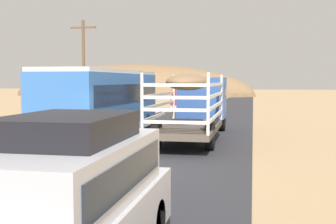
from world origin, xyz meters
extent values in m
plane|color=tan|center=(0.00, 0.00, 0.00)|extent=(240.00, 240.00, 0.00)
cube|color=#2D2D33|center=(0.00, 0.00, 0.01)|extent=(8.00, 120.00, 0.02)
cube|color=#D8CC4C|center=(0.00, 0.00, 0.02)|extent=(0.16, 117.60, 0.00)
cube|color=silver|center=(1.56, -7.51, 1.55)|extent=(1.75, 3.59, 0.80)
cube|color=#192333|center=(1.56, -7.51, 1.57)|extent=(1.79, 3.22, 0.44)
cube|color=black|center=(1.56, -7.46, 2.13)|extent=(1.42, 2.07, 0.36)
cylinder|color=black|center=(0.74, -5.94, 0.40)|extent=(0.26, 0.76, 0.76)
cylinder|color=black|center=(2.38, -5.94, 0.40)|extent=(0.26, 0.76, 0.76)
cube|color=#3359A5|center=(1.26, 10.71, 1.82)|extent=(2.50, 2.20, 2.20)
cube|color=#192333|center=(1.26, 10.71, 2.27)|extent=(2.53, 1.54, 0.70)
cube|color=brown|center=(1.26, 5.31, 0.72)|extent=(2.50, 6.40, 0.24)
cylinder|color=silver|center=(0.07, 8.45, 1.94)|extent=(0.12, 0.12, 2.20)
cylinder|color=silver|center=(2.45, 8.45, 1.94)|extent=(0.12, 0.12, 2.20)
cylinder|color=silver|center=(0.07, 2.17, 1.94)|extent=(0.12, 0.12, 2.20)
cylinder|color=silver|center=(2.45, 2.17, 1.94)|extent=(0.12, 0.12, 2.20)
cube|color=silver|center=(0.05, 5.31, 1.28)|extent=(0.08, 6.30, 0.12)
cube|color=silver|center=(2.47, 5.31, 1.28)|extent=(0.08, 6.30, 0.12)
cube|color=silver|center=(1.26, 2.15, 1.28)|extent=(2.40, 0.08, 0.12)
cube|color=silver|center=(0.05, 5.31, 1.72)|extent=(0.08, 6.30, 0.12)
cube|color=silver|center=(2.47, 5.31, 1.72)|extent=(0.08, 6.30, 0.12)
cube|color=silver|center=(1.26, 2.15, 1.72)|extent=(2.40, 0.08, 0.12)
cube|color=silver|center=(0.05, 5.31, 2.16)|extent=(0.08, 6.30, 0.12)
cube|color=silver|center=(2.47, 5.31, 2.16)|extent=(0.08, 6.30, 0.12)
cube|color=silver|center=(1.26, 2.15, 2.16)|extent=(2.40, 0.08, 0.12)
cube|color=silver|center=(0.05, 5.31, 2.60)|extent=(0.08, 6.30, 0.12)
cube|color=silver|center=(2.47, 5.31, 2.60)|extent=(0.08, 6.30, 0.12)
cube|color=silver|center=(1.26, 2.15, 2.60)|extent=(2.40, 0.08, 0.12)
ellipsoid|color=#8C6B4C|center=(1.26, 5.31, 2.69)|extent=(1.75, 3.84, 0.70)
cylinder|color=black|center=(0.17, 10.71, 0.57)|extent=(0.32, 1.10, 1.10)
cylinder|color=black|center=(2.35, 10.71, 0.57)|extent=(0.32, 1.10, 1.10)
cylinder|color=black|center=(0.17, 4.03, 0.57)|extent=(0.32, 1.10, 1.10)
cylinder|color=black|center=(2.35, 4.03, 0.57)|extent=(0.32, 1.10, 1.10)
cube|color=#3872C6|center=(-2.66, 5.85, 1.72)|extent=(2.50, 10.00, 2.70)
cube|color=white|center=(-2.66, 5.85, 3.15)|extent=(2.45, 9.80, 0.16)
cube|color=#192333|center=(-2.66, 5.85, 2.19)|extent=(2.54, 9.20, 0.80)
cube|color=silver|center=(-2.66, 5.85, 0.57)|extent=(2.53, 9.80, 0.36)
cylinder|color=black|center=(-3.76, 9.10, 0.52)|extent=(0.30, 1.00, 1.00)
cylinder|color=black|center=(-1.56, 9.10, 0.52)|extent=(0.30, 1.00, 1.00)
cylinder|color=black|center=(-3.76, 2.60, 0.52)|extent=(0.30, 1.00, 1.00)
cylinder|color=black|center=(-1.56, 2.60, 0.52)|extent=(0.30, 1.00, 1.00)
cube|color=#B2261E|center=(-2.41, 27.69, 0.70)|extent=(1.90, 4.60, 0.90)
cube|color=#B2261E|center=(-2.41, 27.54, 1.55)|extent=(1.75, 3.59, 0.80)
cube|color=#192333|center=(-2.41, 27.54, 1.57)|extent=(1.79, 3.22, 0.44)
cube|color=silver|center=(-2.41, 25.47, 0.37)|extent=(1.86, 0.20, 0.24)
cube|color=red|center=(-3.24, 25.41, 0.88)|extent=(0.16, 0.06, 0.14)
cube|color=red|center=(-1.58, 25.41, 0.88)|extent=(0.16, 0.06, 0.14)
cylinder|color=black|center=(-3.23, 29.12, 0.40)|extent=(0.26, 0.76, 0.76)
cylinder|color=black|center=(-1.59, 29.12, 0.40)|extent=(0.26, 0.76, 0.76)
cylinder|color=black|center=(-3.23, 26.26, 0.40)|extent=(0.26, 0.76, 0.76)
cylinder|color=black|center=(-1.59, 26.26, 0.40)|extent=(0.26, 0.76, 0.76)
cylinder|color=brown|center=(-9.76, 20.90, 3.84)|extent=(0.24, 0.24, 7.69)
cube|color=brown|center=(-9.76, 20.90, 7.09)|extent=(2.20, 0.14, 0.14)
ellipsoid|color=#756656|center=(-9.99, 12.16, 0.38)|extent=(1.07, 1.58, 0.75)
ellipsoid|color=olive|center=(-17.32, 61.60, 0.00)|extent=(43.60, 17.29, 11.17)
camera|label=1|loc=(3.99, -12.85, 2.77)|focal=46.23mm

